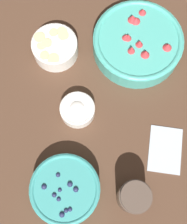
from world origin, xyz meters
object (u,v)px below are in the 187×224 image
(jar_chocolate, at_px, (133,197))
(bowl_cream, at_px, (78,111))
(bowl_bananas, at_px, (55,47))
(bowl_blueberries, at_px, (65,190))
(bowl_strawberries, at_px, (138,43))

(jar_chocolate, bearing_deg, bowl_cream, -156.00)
(bowl_bananas, height_order, jar_chocolate, jar_chocolate)
(bowl_blueberries, distance_m, bowl_cream, 0.22)
(bowl_strawberries, xyz_separation_m, bowl_blueberries, (0.39, -0.26, -0.00))
(bowl_strawberries, distance_m, jar_chocolate, 0.44)
(bowl_strawberries, height_order, bowl_blueberries, bowl_strawberries)
(bowl_strawberries, relative_size, bowl_blueberries, 1.46)
(bowl_bananas, bearing_deg, bowl_blueberries, -2.10)
(bowl_bananas, bearing_deg, jar_chocolate, 18.83)
(bowl_blueberries, bearing_deg, bowl_cream, 164.68)
(bowl_cream, relative_size, jar_chocolate, 0.99)
(bowl_strawberries, relative_size, bowl_bananas, 1.96)
(bowl_strawberries, xyz_separation_m, bowl_bananas, (-0.02, -0.24, -0.00))
(bowl_cream, height_order, jar_chocolate, jar_chocolate)
(bowl_blueberries, height_order, bowl_bananas, bowl_blueberries)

